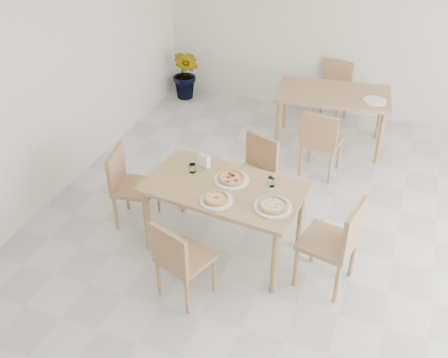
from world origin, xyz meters
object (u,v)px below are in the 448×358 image
(plate_pepperoni, at_px, (231,180))
(second_table, at_px, (333,99))
(pizza_mushroom, at_px, (273,205))
(main_table, at_px, (224,194))
(plate_empty, at_px, (375,101))
(plate_margherita, at_px, (216,200))
(tumbler_a, at_px, (271,182))
(chair_west, at_px, (128,182))
(tumbler_b, at_px, (193,168))
(potted_plant, at_px, (186,74))
(plate_mushroom, at_px, (273,207))
(chair_back_s, at_px, (321,139))
(chair_back_n, at_px, (334,87))
(pizza_pepperoni, at_px, (231,178))
(chair_south, at_px, (179,257))
(pizza_margherita, at_px, (216,198))
(chair_north, at_px, (255,168))
(napkin_holder, at_px, (204,161))
(chair_east, at_px, (338,240))

(plate_pepperoni, bearing_deg, second_table, 77.05)
(pizza_mushroom, bearing_deg, main_table, 162.36)
(plate_empty, bearing_deg, pizza_mushroom, -102.67)
(plate_margherita, xyz_separation_m, plate_pepperoni, (0.01, 0.36, 0.00))
(plate_margherita, bearing_deg, tumbler_a, 46.14)
(chair_west, relative_size, pizza_mushroom, 2.36)
(main_table, bearing_deg, tumbler_b, 167.40)
(tumbler_b, bearing_deg, pizza_mushroom, -17.85)
(plate_margherita, relative_size, tumbler_a, 3.36)
(potted_plant, bearing_deg, plate_mushroom, -54.86)
(chair_back_s, xyz_separation_m, chair_back_n, (-0.14, 1.58, -0.02))
(plate_mushroom, xyz_separation_m, pizza_pepperoni, (-0.49, 0.28, 0.02))
(pizza_pepperoni, xyz_separation_m, second_table, (0.54, 2.33, -0.12))
(chair_south, distance_m, chair_back_n, 4.04)
(plate_pepperoni, height_order, plate_empty, same)
(pizza_margherita, bearing_deg, potted_plant, 118.19)
(chair_back_s, distance_m, potted_plant, 2.78)
(main_table, relative_size, pizza_pepperoni, 4.46)
(pizza_margherita, relative_size, second_table, 0.16)
(pizza_mushroom, bearing_deg, chair_back_s, 87.72)
(main_table, distance_m, plate_pepperoni, 0.15)
(main_table, distance_m, tumbler_b, 0.41)
(chair_west, relative_size, plate_margherita, 2.82)
(chair_north, bearing_deg, pizza_pepperoni, -72.46)
(main_table, xyz_separation_m, napkin_holder, (-0.30, 0.24, 0.15))
(pizza_margherita, bearing_deg, napkin_holder, 122.80)
(pizza_pepperoni, height_order, chair_back_n, chair_back_n)
(chair_east, bearing_deg, main_table, -85.55)
(napkin_holder, height_order, chair_back_s, napkin_holder)
(plate_empty, bearing_deg, chair_east, -89.48)
(chair_back_n, xyz_separation_m, potted_plant, (-2.23, -0.13, -0.08))
(pizza_margherita, distance_m, potted_plant, 3.81)
(chair_back_s, bearing_deg, napkin_holder, 63.01)
(chair_back_n, relative_size, potted_plant, 1.04)
(plate_pepperoni, relative_size, napkin_holder, 2.42)
(pizza_pepperoni, bearing_deg, pizza_mushroom, -29.51)
(tumbler_b, bearing_deg, second_table, 68.00)
(tumbler_b, xyz_separation_m, napkin_holder, (0.07, 0.12, 0.02))
(chair_south, height_order, chair_back_n, chair_back_n)
(chair_east, xyz_separation_m, plate_mushroom, (-0.59, -0.03, 0.22))
(chair_east, height_order, pizza_pepperoni, chair_east)
(tumbler_b, distance_m, chair_back_s, 1.82)
(chair_west, xyz_separation_m, chair_back_n, (1.55, 3.15, -0.00))
(chair_back_s, bearing_deg, chair_west, 48.34)
(main_table, distance_m, pizza_mushroom, 0.56)
(potted_plant, bearing_deg, pizza_mushroom, -54.86)
(main_table, height_order, tumbler_b, tumbler_b)
(chair_east, bearing_deg, chair_south, -51.46)
(plate_margherita, xyz_separation_m, potted_plant, (-1.79, 3.34, -0.36))
(tumbler_b, relative_size, potted_plant, 0.11)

